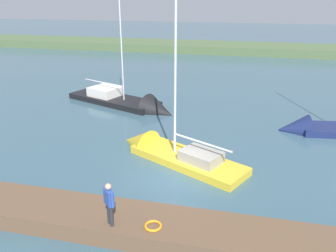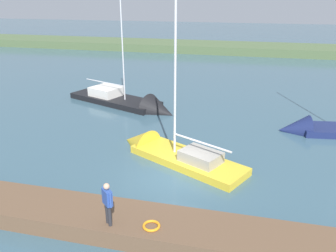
% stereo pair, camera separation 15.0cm
% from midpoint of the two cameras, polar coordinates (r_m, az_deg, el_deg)
% --- Properties ---
extents(ground_plane, '(200.00, 200.00, 0.00)m').
position_cam_midpoint_polar(ground_plane, '(17.51, 1.27, -8.68)').
color(ground_plane, '#385666').
extents(far_shoreline, '(180.00, 8.00, 2.40)m').
position_cam_midpoint_polar(far_shoreline, '(56.94, 10.50, 12.07)').
color(far_shoreline, '#4C603D').
rests_on(far_shoreline, ground_plane).
extents(dock_pier, '(25.52, 2.25, 0.73)m').
position_cam_midpoint_polar(dock_pier, '(13.72, -2.90, -16.38)').
color(dock_pier, brown).
rests_on(dock_pier, ground_plane).
extents(life_ring_buoy, '(0.66, 0.66, 0.10)m').
position_cam_midpoint_polar(life_ring_buoy, '(13.07, -2.44, -16.27)').
color(life_ring_buoy, orange).
rests_on(life_ring_buoy, dock_pier).
extents(sailboat_mid_channel, '(10.43, 6.16, 10.39)m').
position_cam_midpoint_polar(sailboat_mid_channel, '(28.48, -5.85, 3.48)').
color(sailboat_mid_channel, black).
rests_on(sailboat_mid_channel, ground_plane).
extents(sailboat_near_dock, '(8.32, 5.71, 10.25)m').
position_cam_midpoint_polar(sailboat_near_dock, '(19.81, -0.16, -4.55)').
color(sailboat_near_dock, gold).
rests_on(sailboat_near_dock, ground_plane).
extents(sailboat_behind_pier, '(8.65, 3.27, 10.66)m').
position_cam_midpoint_polar(sailboat_behind_pier, '(25.35, 25.82, -0.65)').
color(sailboat_behind_pier, navy).
rests_on(sailboat_behind_pier, ground_plane).
extents(person_on_dock, '(0.51, 0.47, 1.73)m').
position_cam_midpoint_polar(person_on_dock, '(12.83, -9.70, -12.20)').
color(person_on_dock, '#28282D').
rests_on(person_on_dock, dock_pier).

